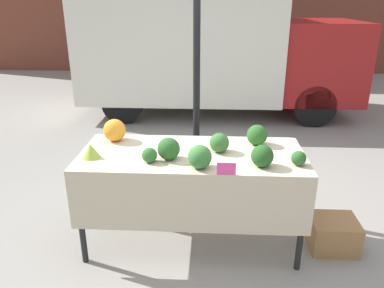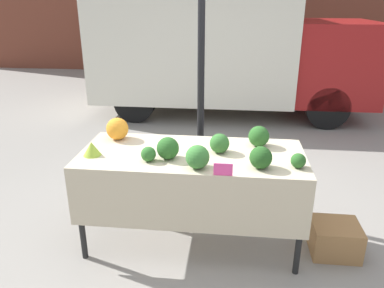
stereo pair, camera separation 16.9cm
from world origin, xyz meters
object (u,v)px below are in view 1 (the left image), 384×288
object	(u,v)px
parked_truck	(210,48)
price_sign	(226,169)
produce_crate	(333,234)
orange_cauliflower	(115,130)

from	to	relation	value
parked_truck	price_sign	size ratio (longest dim) A/B	35.57
parked_truck	price_sign	world-z (taller)	parked_truck
parked_truck	produce_crate	size ratio (longest dim) A/B	12.44
price_sign	orange_cauliflower	bearing A→B (deg)	146.54
price_sign	produce_crate	size ratio (longest dim) A/B	0.35
parked_truck	orange_cauliflower	world-z (taller)	parked_truck
parked_truck	orange_cauliflower	bearing A→B (deg)	-101.48
produce_crate	orange_cauliflower	bearing A→B (deg)	171.40
parked_truck	produce_crate	bearing A→B (deg)	-75.07
orange_cauliflower	produce_crate	world-z (taller)	orange_cauliflower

